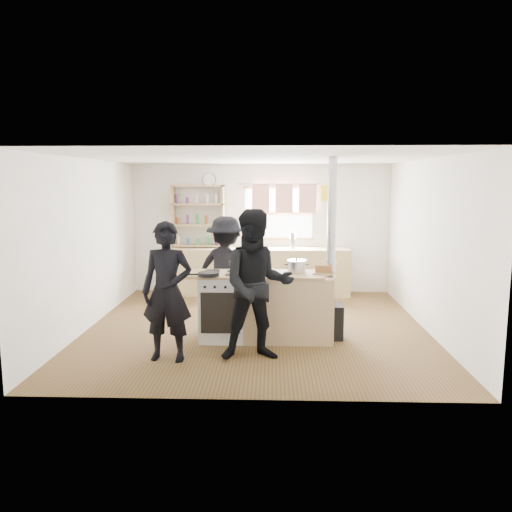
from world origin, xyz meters
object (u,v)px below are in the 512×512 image
at_px(stockpot_stove, 237,266).
at_px(person_near_right, 257,285).
at_px(cooking_island, 266,306).
at_px(skillet_greens, 209,274).
at_px(roast_tray, 257,270).
at_px(person_far, 226,269).
at_px(flue_heater, 330,292).
at_px(person_near_left, 167,292).
at_px(thermos, 293,241).
at_px(stockpot_counter, 296,267).
at_px(bread_board, 324,270).

distance_m(stockpot_stove, person_near_right, 0.92).
relative_size(cooking_island, skillet_greens, 6.31).
bearing_deg(roast_tray, person_far, 119.38).
distance_m(stockpot_stove, flue_heater, 1.34).
bearing_deg(person_near_left, flue_heater, 29.33).
distance_m(thermos, stockpot_counter, 2.72).
xyz_separation_m(thermos, flue_heater, (0.42, -2.67, -0.39)).
bearing_deg(person_far, roast_tray, 142.75).
xyz_separation_m(thermos, person_near_left, (-1.65, -3.60, -0.19)).
bearing_deg(bread_board, stockpot_counter, 171.21).
bearing_deg(roast_tray, stockpot_counter, 5.38).
bearing_deg(skillet_greens, flue_heater, 10.90).
bearing_deg(bread_board, person_near_left, -157.27).
relative_size(cooking_island, stockpot_stove, 8.97).
bearing_deg(person_near_right, bread_board, 32.63).
height_order(bread_board, person_far, person_far).
distance_m(cooking_island, stockpot_counter, 0.69).
bearing_deg(person_far, skillet_greens, 106.80).
distance_m(bread_board, person_near_left, 2.13).
height_order(cooking_island, person_near_left, person_near_left).
xyz_separation_m(skillet_greens, stockpot_counter, (1.17, 0.27, 0.06)).
bearing_deg(person_near_left, stockpot_counter, 33.96).
bearing_deg(thermos, person_far, -120.38).
relative_size(stockpot_counter, bread_board, 0.83).
height_order(stockpot_stove, person_near_right, person_near_right).
distance_m(flue_heater, person_far, 1.72).
distance_m(thermos, stockpot_stove, 2.81).
bearing_deg(roast_tray, person_near_left, -141.97).
bearing_deg(cooking_island, person_near_left, -144.74).
xyz_separation_m(cooking_island, roast_tray, (-0.12, -0.00, 0.51)).
bearing_deg(stockpot_counter, flue_heater, 6.15).
bearing_deg(thermos, person_near_left, -114.60).
distance_m(roast_tray, person_far, 1.05).
height_order(thermos, person_near_left, person_near_left).
height_order(skillet_greens, person_far, person_far).
bearing_deg(person_near_left, skillet_greens, 60.51).
distance_m(cooking_island, roast_tray, 0.52).
xyz_separation_m(stockpot_counter, flue_heater, (0.47, 0.05, -0.36)).
distance_m(thermos, person_far, 2.18).
distance_m(thermos, person_near_right, 3.59).
height_order(cooking_island, person_far, person_far).
distance_m(skillet_greens, person_far, 1.13).
distance_m(stockpot_counter, person_near_left, 1.83).
relative_size(flue_heater, person_near_right, 1.35).
xyz_separation_m(roast_tray, person_far, (-0.51, 0.90, -0.15)).
xyz_separation_m(cooking_island, person_far, (-0.63, 0.90, 0.35)).
relative_size(skillet_greens, stockpot_counter, 1.19).
xyz_separation_m(thermos, skillet_greens, (-1.23, -2.99, -0.08)).
bearing_deg(stockpot_stove, thermos, 72.05).
bearing_deg(person_far, cooking_island, 148.30).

